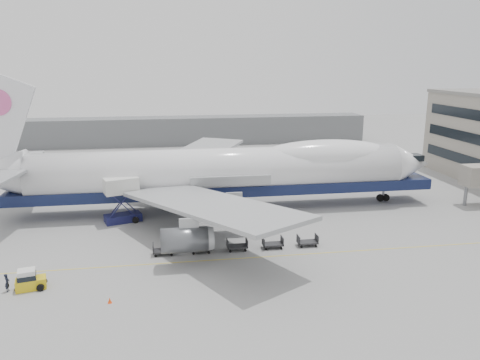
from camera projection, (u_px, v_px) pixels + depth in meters
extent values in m
plane|color=gray|center=(233.00, 238.00, 56.31)|extent=(260.00, 260.00, 0.00)
cube|color=gold|center=(240.00, 258.00, 50.56)|extent=(60.00, 0.15, 0.01)
cylinder|color=slate|center=(466.00, 196.00, 69.11)|extent=(0.50, 0.50, 3.00)
cube|color=slate|center=(156.00, 131.00, 121.00)|extent=(110.00, 8.00, 7.00)
cylinder|color=white|center=(220.00, 171.00, 66.43)|extent=(52.00, 6.40, 6.40)
cube|color=#10183C|center=(228.00, 188.00, 67.20)|extent=(60.00, 5.76, 1.50)
cone|color=white|center=(410.00, 164.00, 70.86)|extent=(6.00, 6.40, 6.40)
ellipsoid|color=white|center=(326.00, 155.00, 68.38)|extent=(20.67, 5.78, 4.56)
cube|color=#9EA0A3|center=(209.00, 205.00, 52.43)|extent=(20.35, 26.74, 2.26)
cube|color=#9EA0A3|center=(193.00, 156.00, 79.80)|extent=(20.35, 26.74, 2.26)
cylinder|color=#595B60|center=(175.00, 164.00, 84.39)|extent=(4.80, 2.60, 2.60)
cylinder|color=#595B60|center=(213.00, 174.00, 76.69)|extent=(4.80, 2.60, 2.60)
cylinder|color=#595B60|center=(230.00, 211.00, 57.52)|extent=(4.80, 2.60, 2.60)
cylinder|color=#595B60|center=(184.00, 240.00, 47.98)|extent=(4.80, 2.60, 2.60)
cylinder|color=slate|center=(383.00, 193.00, 71.32)|extent=(0.36, 0.36, 2.50)
cylinder|color=black|center=(383.00, 198.00, 71.49)|extent=(1.10, 0.45, 1.10)
cylinder|color=slate|center=(202.00, 208.00, 64.17)|extent=(0.36, 0.36, 2.50)
cylinder|color=black|center=(202.00, 213.00, 64.34)|extent=(1.10, 0.45, 1.10)
cylinder|color=slate|center=(198.00, 196.00, 69.92)|extent=(0.36, 0.36, 2.50)
cylinder|color=black|center=(199.00, 200.00, 70.09)|extent=(1.10, 0.45, 1.10)
cube|color=#191B4C|center=(123.00, 218.00, 62.26)|extent=(5.14, 3.57, 1.03)
cube|color=silver|center=(121.00, 185.00, 61.17)|extent=(4.84, 3.63, 2.06)
cube|color=#191B4C|center=(121.00, 204.00, 60.72)|extent=(3.22, 1.14, 3.70)
cube|color=#191B4C|center=(123.00, 199.00, 62.69)|extent=(3.22, 1.14, 3.70)
cube|color=slate|center=(122.00, 182.00, 62.61)|extent=(2.48, 1.76, 0.15)
cylinder|color=black|center=(109.00, 221.00, 61.13)|extent=(0.84, 0.33, 0.84)
cylinder|color=black|center=(111.00, 217.00, 62.92)|extent=(0.84, 0.33, 0.84)
cylinder|color=black|center=(136.00, 220.00, 61.64)|extent=(0.84, 0.33, 0.84)
cylinder|color=black|center=(136.00, 216.00, 63.44)|extent=(0.84, 0.33, 0.84)
cube|color=gold|center=(31.00, 284.00, 43.65)|extent=(2.89, 1.95, 1.04)
cube|color=silver|center=(27.00, 275.00, 43.32)|extent=(1.76, 1.62, 0.95)
cube|color=black|center=(27.00, 277.00, 43.36)|extent=(1.87, 1.73, 0.47)
cylinder|color=black|center=(19.00, 289.00, 42.96)|extent=(0.66, 0.28, 0.66)
cylinder|color=black|center=(22.00, 283.00, 44.14)|extent=(0.66, 0.28, 0.66)
cylinder|color=black|center=(40.00, 288.00, 43.25)|extent=(0.66, 0.28, 0.66)
cylinder|color=black|center=(44.00, 282.00, 44.43)|extent=(0.66, 0.28, 0.66)
imported|color=black|center=(7.00, 283.00, 43.07)|extent=(0.44, 0.65, 1.73)
cone|color=#F8460D|center=(110.00, 300.00, 41.10)|extent=(0.33, 0.33, 0.51)
cube|color=#F8460D|center=(110.00, 303.00, 41.16)|extent=(0.35, 0.35, 0.03)
cube|color=#2D2D30|center=(163.00, 251.00, 51.45)|extent=(2.30, 1.35, 0.18)
cube|color=#2D2D30|center=(153.00, 248.00, 51.19)|extent=(0.08, 1.35, 0.90)
cube|color=#2D2D30|center=(173.00, 247.00, 51.52)|extent=(0.08, 1.35, 0.90)
cylinder|color=black|center=(156.00, 256.00, 50.87)|extent=(0.30, 0.12, 0.30)
cylinder|color=black|center=(156.00, 252.00, 51.92)|extent=(0.30, 0.12, 0.30)
cylinder|color=black|center=(171.00, 255.00, 51.13)|extent=(0.30, 0.12, 0.30)
cylinder|color=black|center=(171.00, 251.00, 52.18)|extent=(0.30, 0.12, 0.30)
cube|color=#2D2D30|center=(201.00, 249.00, 52.08)|extent=(2.30, 1.35, 0.18)
cube|color=#2D2D30|center=(191.00, 246.00, 51.81)|extent=(0.08, 1.35, 0.90)
cube|color=#2D2D30|center=(211.00, 245.00, 52.15)|extent=(0.08, 1.35, 0.90)
cylinder|color=black|center=(193.00, 253.00, 51.50)|extent=(0.30, 0.12, 0.30)
cylinder|color=black|center=(193.00, 250.00, 52.55)|extent=(0.30, 0.12, 0.30)
cylinder|color=black|center=(209.00, 252.00, 51.76)|extent=(0.30, 0.12, 0.30)
cylinder|color=black|center=(208.00, 249.00, 52.81)|extent=(0.30, 0.12, 0.30)
cube|color=#2D2D30|center=(237.00, 246.00, 52.71)|extent=(2.30, 1.35, 0.18)
cube|color=#2D2D30|center=(227.00, 244.00, 52.44)|extent=(0.08, 1.35, 0.90)
cube|color=#2D2D30|center=(247.00, 242.00, 52.78)|extent=(0.08, 1.35, 0.90)
cylinder|color=black|center=(230.00, 251.00, 52.12)|extent=(0.30, 0.12, 0.30)
cylinder|color=black|center=(229.00, 247.00, 53.18)|extent=(0.30, 0.12, 0.30)
cylinder|color=black|center=(245.00, 250.00, 52.38)|extent=(0.30, 0.12, 0.30)
cylinder|color=black|center=(244.00, 247.00, 53.44)|extent=(0.30, 0.12, 0.30)
cube|color=#2D2D30|center=(273.00, 244.00, 53.33)|extent=(2.30, 1.35, 0.18)
cube|color=#2D2D30|center=(263.00, 241.00, 53.07)|extent=(0.08, 1.35, 0.90)
cube|color=#2D2D30|center=(282.00, 240.00, 53.41)|extent=(0.08, 1.35, 0.90)
cylinder|color=black|center=(266.00, 249.00, 52.75)|extent=(0.30, 0.12, 0.30)
cylinder|color=black|center=(264.00, 245.00, 53.80)|extent=(0.30, 0.12, 0.30)
cylinder|color=black|center=(281.00, 248.00, 53.01)|extent=(0.30, 0.12, 0.30)
cylinder|color=black|center=(279.00, 244.00, 54.06)|extent=(0.30, 0.12, 0.30)
cube|color=#2D2D30|center=(307.00, 242.00, 53.96)|extent=(2.30, 1.35, 0.18)
cube|color=#2D2D30|center=(298.00, 239.00, 53.70)|extent=(0.08, 1.35, 0.90)
cube|color=#2D2D30|center=(317.00, 238.00, 54.03)|extent=(0.08, 1.35, 0.90)
cylinder|color=black|center=(302.00, 247.00, 53.38)|extent=(0.30, 0.12, 0.30)
cylinder|color=black|center=(299.00, 243.00, 54.43)|extent=(0.30, 0.12, 0.30)
cylinder|color=black|center=(316.00, 246.00, 53.64)|extent=(0.30, 0.12, 0.30)
cylinder|color=black|center=(313.00, 242.00, 54.69)|extent=(0.30, 0.12, 0.30)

